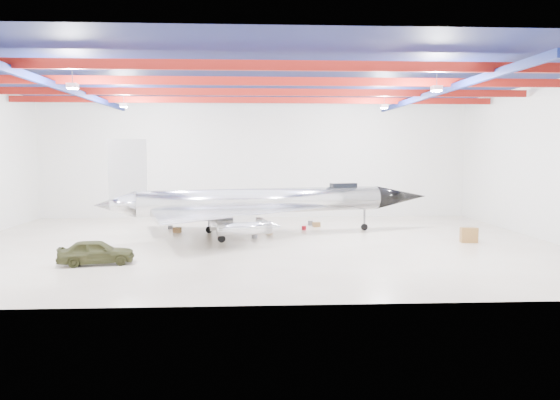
{
  "coord_description": "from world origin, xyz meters",
  "views": [
    {
      "loc": [
        -0.43,
        -36.39,
        6.12
      ],
      "look_at": [
        1.66,
        2.0,
        2.75
      ],
      "focal_mm": 35.0,
      "sensor_mm": 36.0,
      "label": 1
    }
  ],
  "objects": [
    {
      "name": "tool_chest",
      "position": [
        3.78,
        6.14,
        0.17
      ],
      "size": [
        0.43,
        0.43,
        0.34
      ],
      "primitive_type": "cylinder",
      "rotation": [
        0.0,
        0.0,
        0.14
      ],
      "color": "maroon",
      "rests_on": "floor"
    },
    {
      "name": "ceiling_structure",
      "position": [
        0.0,
        0.0,
        10.32
      ],
      "size": [
        39.5,
        29.5,
        1.08
      ],
      "color": "maroon",
      "rests_on": "ceiling"
    },
    {
      "name": "floor",
      "position": [
        0.0,
        0.0,
        0.0
      ],
      "size": [
        40.0,
        40.0,
        0.0
      ],
      "primitive_type": "plane",
      "color": "#C3B29B",
      "rests_on": "ground"
    },
    {
      "name": "desk",
      "position": [
        14.4,
        -0.43,
        0.51
      ],
      "size": [
        1.17,
        0.67,
        1.03
      ],
      "primitive_type": "cube",
      "rotation": [
        0.0,
        0.0,
        -0.1
      ],
      "color": "brown",
      "rests_on": "floor"
    },
    {
      "name": "wall_back",
      "position": [
        0.0,
        15.0,
        5.5
      ],
      "size": [
        40.0,
        0.0,
        40.0
      ],
      "primitive_type": "plane",
      "rotation": [
        1.57,
        0.0,
        0.0
      ],
      "color": "silver",
      "rests_on": "floor"
    },
    {
      "name": "wall_right",
      "position": [
        20.0,
        0.0,
        5.5
      ],
      "size": [
        0.0,
        30.0,
        30.0
      ],
      "primitive_type": "plane",
      "rotation": [
        1.57,
        0.0,
        -1.57
      ],
      "color": "silver",
      "rests_on": "floor"
    },
    {
      "name": "jet_aircraft",
      "position": [
        0.49,
        3.62,
        2.3
      ],
      "size": [
        25.28,
        17.94,
        7.01
      ],
      "rotation": [
        0.0,
        0.0,
        0.26
      ],
      "color": "silver",
      "rests_on": "floor"
    },
    {
      "name": "crate_small",
      "position": [
        -6.89,
        7.51,
        0.13
      ],
      "size": [
        0.42,
        0.37,
        0.26
      ],
      "primitive_type": "cube",
      "rotation": [
        0.0,
        0.0,
        0.21
      ],
      "color": "#59595B",
      "rests_on": "floor"
    },
    {
      "name": "ceiling",
      "position": [
        0.0,
        0.0,
        11.0
      ],
      "size": [
        40.0,
        40.0,
        0.0
      ],
      "primitive_type": "plane",
      "rotation": [
        3.14,
        0.0,
        0.0
      ],
      "color": "#0A0F38",
      "rests_on": "wall_back"
    },
    {
      "name": "jeep",
      "position": [
        -8.89,
        -6.42,
        0.69
      ],
      "size": [
        4.27,
        2.35,
        1.38
      ],
      "primitive_type": "imported",
      "rotation": [
        0.0,
        0.0,
        1.76
      ],
      "color": "#37391C",
      "rests_on": "floor"
    },
    {
      "name": "engine_drum",
      "position": [
        -0.16,
        2.18,
        0.19
      ],
      "size": [
        0.44,
        0.44,
        0.37
      ],
      "primitive_type": "cylinder",
      "rotation": [
        0.0,
        0.0,
        -0.06
      ],
      "color": "#59595B",
      "rests_on": "floor"
    },
    {
      "name": "toolbox_red",
      "position": [
        0.12,
        6.52,
        0.17
      ],
      "size": [
        0.6,
        0.55,
        0.34
      ],
      "primitive_type": "cube",
      "rotation": [
        0.0,
        0.0,
        0.39
      ],
      "color": "maroon",
      "rests_on": "floor"
    },
    {
      "name": "oil_barrel",
      "position": [
        0.97,
        4.16,
        0.16
      ],
      "size": [
        0.54,
        0.47,
        0.33
      ],
      "primitive_type": "cube",
      "rotation": [
        0.0,
        0.0,
        -0.22
      ],
      "color": "olive",
      "rests_on": "floor"
    },
    {
      "name": "spares_box",
      "position": [
        4.6,
        8.95,
        0.2
      ],
      "size": [
        0.56,
        0.56,
        0.39
      ],
      "primitive_type": "cylinder",
      "rotation": [
        0.0,
        0.0,
        0.36
      ],
      "color": "#59595B",
      "rests_on": "floor"
    },
    {
      "name": "parts_bin",
      "position": [
        4.99,
        7.94,
        0.19
      ],
      "size": [
        0.66,
        0.6,
        0.39
      ],
      "primitive_type": "cube",
      "rotation": [
        0.0,
        0.0,
        0.33
      ],
      "color": "olive",
      "rests_on": "floor"
    },
    {
      "name": "crate_ply",
      "position": [
        -6.05,
        5.35,
        0.2
      ],
      "size": [
        0.65,
        0.56,
        0.4
      ],
      "primitive_type": "cube",
      "rotation": [
        0.0,
        0.0,
        -0.21
      ],
      "color": "olive",
      "rests_on": "floor"
    }
  ]
}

